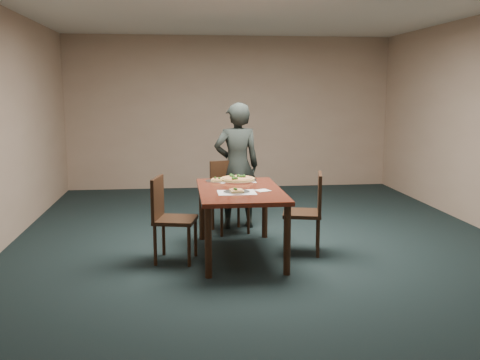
{
  "coord_description": "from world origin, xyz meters",
  "views": [
    {
      "loc": [
        -0.97,
        -5.95,
        1.82
      ],
      "look_at": [
        -0.31,
        -0.25,
        0.85
      ],
      "focal_mm": 40.0,
      "sensor_mm": 36.0,
      "label": 1
    }
  ],
  "objects": [
    {
      "name": "placemat_near",
      "position": [
        -0.37,
        -0.45,
        0.75
      ],
      "size": [
        0.4,
        0.3,
        0.0
      ],
      "primitive_type": "cube",
      "color": "white",
      "rests_on": "dining_table"
    },
    {
      "name": "slice_plate_far",
      "position": [
        -0.52,
        0.28,
        0.76
      ],
      "size": [
        0.28,
        0.28,
        0.05
      ],
      "color": "silver",
      "rests_on": "dining_table"
    },
    {
      "name": "diner",
      "position": [
        -0.21,
        0.99,
        0.83
      ],
      "size": [
        0.64,
        0.45,
        1.66
      ],
      "primitive_type": "imported",
      "rotation": [
        0.0,
        0.0,
        3.23
      ],
      "color": "black",
      "rests_on": "ground"
    },
    {
      "name": "chair_left",
      "position": [
        -1.09,
        -0.35,
        0.52
      ],
      "size": [
        0.5,
        0.5,
        0.91
      ],
      "rotation": [
        0.0,
        0.0,
        1.35
      ],
      "color": "black",
      "rests_on": "ground"
    },
    {
      "name": "slice_plate_near",
      "position": [
        -0.37,
        -0.45,
        0.76
      ],
      "size": [
        0.28,
        0.28,
        0.06
      ],
      "color": "silver",
      "rests_on": "dining_table"
    },
    {
      "name": "ground",
      "position": [
        0.0,
        0.0,
        0.0
      ],
      "size": [
        8.0,
        8.0,
        0.0
      ],
      "primitive_type": "plane",
      "color": "black",
      "rests_on": "ground"
    },
    {
      "name": "placemat_main",
      "position": [
        -0.28,
        0.28,
        0.75
      ],
      "size": [
        0.42,
        0.32,
        0.0
      ],
      "primitive_type": "cube",
      "color": "white",
      "rests_on": "dining_table"
    },
    {
      "name": "napkin",
      "position": [
        -0.08,
        -0.38,
        0.75
      ],
      "size": [
        0.18,
        0.18,
        0.01
      ],
      "primitive_type": "cube",
      "rotation": [
        0.0,
        0.0,
        0.42
      ],
      "color": "white",
      "rests_on": "dining_table"
    },
    {
      "name": "pizza_pan",
      "position": [
        -0.28,
        0.28,
        0.77
      ],
      "size": [
        0.46,
        0.46,
        0.07
      ],
      "color": "silver",
      "rests_on": "dining_table"
    },
    {
      "name": "chair_far",
      "position": [
        -0.34,
        0.83,
        0.52
      ],
      "size": [
        0.51,
        0.51,
        0.91
      ],
      "rotation": [
        0.0,
        0.0,
        0.25
      ],
      "color": "black",
      "rests_on": "ground"
    },
    {
      "name": "dining_table",
      "position": [
        -0.31,
        -0.25,
        0.66
      ],
      "size": [
        0.9,
        1.5,
        0.75
      ],
      "color": "#4E190F",
      "rests_on": "ground"
    },
    {
      "name": "chair_right",
      "position": [
        0.47,
        -0.24,
        0.52
      ],
      "size": [
        0.51,
        0.51,
        0.91
      ],
      "rotation": [
        0.0,
        0.0,
        -1.81
      ],
      "color": "black",
      "rests_on": "ground"
    },
    {
      "name": "room_shell",
      "position": [
        0.0,
        0.0,
        1.74
      ],
      "size": [
        8.0,
        8.0,
        8.0
      ],
      "color": "tan",
      "rests_on": "ground"
    }
  ]
}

